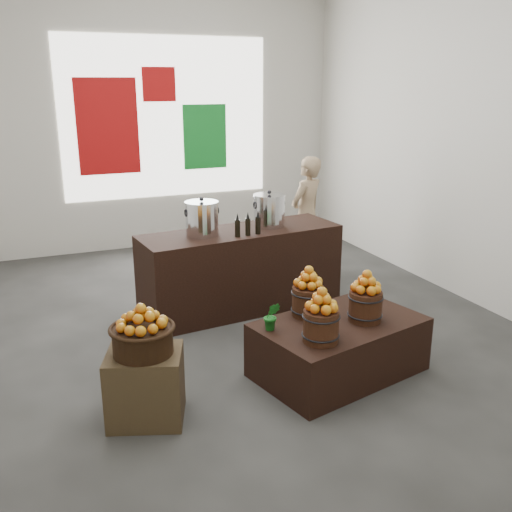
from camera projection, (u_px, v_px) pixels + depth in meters
name	position (u px, v px, depth m)	size (l,w,h in m)	color
ground	(226.00, 328.00, 6.15)	(7.00, 7.00, 0.00)	#3D3D3A
back_wall	(147.00, 119.00, 8.65)	(6.00, 0.04, 4.00)	beige
back_opening	(167.00, 118.00, 8.74)	(3.20, 0.02, 2.40)	white
deco_red_left	(108.00, 127.00, 8.44)	(0.90, 0.04, 1.40)	#A10C0D
deco_green_right	(205.00, 137.00, 9.04)	(0.70, 0.04, 1.00)	#137C26
deco_red_upper	(159.00, 84.00, 8.55)	(0.50, 0.04, 0.50)	#A10C0D
crate	(146.00, 386.00, 4.42)	(0.57, 0.47, 0.57)	#4C3D23
wicker_basket	(143.00, 341.00, 4.31)	(0.46, 0.46, 0.21)	black
apples_in_basket	(141.00, 316.00, 4.25)	(0.36, 0.36, 0.19)	#AE0805
display_table	(339.00, 347.00, 5.14)	(1.46, 0.90, 0.51)	black
apple_bucket_front_left	(321.00, 326.00, 4.64)	(0.29, 0.29, 0.27)	#3D1C10
apples_in_bucket_front_left	(322.00, 299.00, 4.57)	(0.22, 0.22, 0.20)	#AE0805
apple_bucket_front_right	(365.00, 306.00, 5.05)	(0.29, 0.29, 0.27)	#3D1C10
apples_in_bucket_front_right	(367.00, 281.00, 4.98)	(0.22, 0.22, 0.20)	#AE0805
apple_bucket_rear	(308.00, 301.00, 5.15)	(0.29, 0.29, 0.27)	#3D1C10
apples_in_bucket_rear	(309.00, 277.00, 5.09)	(0.22, 0.22, 0.20)	#AE0805
herb_garnish_right	(364.00, 291.00, 5.44)	(0.23, 0.20, 0.25)	#15651C
herb_garnish_left	(272.00, 316.00, 4.86)	(0.14, 0.11, 0.25)	#15651C
counter	(241.00, 270.00, 6.56)	(2.30, 0.73, 0.94)	black
stock_pot_left	(202.00, 220.00, 6.15)	(0.36, 0.36, 0.36)	silver
stock_pot_center	(269.00, 211.00, 6.53)	(0.36, 0.36, 0.36)	silver
oil_cruets	(250.00, 223.00, 6.19)	(0.25, 0.06, 0.26)	black
shopper	(306.00, 214.00, 7.84)	(0.58, 0.38, 1.59)	#957B5B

